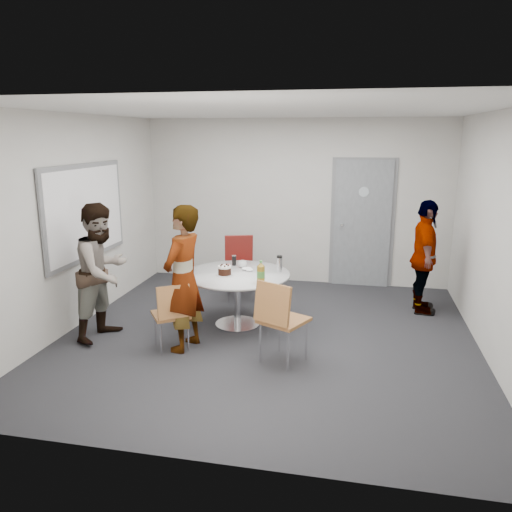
% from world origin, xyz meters
% --- Properties ---
extents(floor, '(5.00, 5.00, 0.00)m').
position_xyz_m(floor, '(0.00, 0.00, 0.00)').
color(floor, '#232327').
rests_on(floor, ground).
extents(ceiling, '(5.00, 5.00, 0.00)m').
position_xyz_m(ceiling, '(0.00, 0.00, 2.70)').
color(ceiling, silver).
rests_on(ceiling, wall_back).
extents(wall_back, '(5.00, 0.00, 5.00)m').
position_xyz_m(wall_back, '(0.00, 2.50, 1.35)').
color(wall_back, silver).
rests_on(wall_back, floor).
extents(wall_left, '(0.00, 5.00, 5.00)m').
position_xyz_m(wall_left, '(-2.50, 0.00, 1.35)').
color(wall_left, silver).
rests_on(wall_left, floor).
extents(wall_right, '(0.00, 5.00, 5.00)m').
position_xyz_m(wall_right, '(2.50, 0.00, 1.35)').
color(wall_right, silver).
rests_on(wall_right, floor).
extents(wall_front, '(5.00, 0.00, 5.00)m').
position_xyz_m(wall_front, '(0.00, -2.50, 1.35)').
color(wall_front, silver).
rests_on(wall_front, floor).
extents(door, '(1.02, 0.17, 2.12)m').
position_xyz_m(door, '(1.10, 2.48, 1.03)').
color(door, slate).
rests_on(door, wall_back).
extents(whiteboard, '(0.04, 1.90, 1.25)m').
position_xyz_m(whiteboard, '(-2.46, 0.20, 1.45)').
color(whiteboard, slate).
rests_on(whiteboard, wall_left).
extents(table, '(1.35, 1.35, 0.99)m').
position_xyz_m(table, '(-0.44, 0.29, 0.61)').
color(table, silver).
rests_on(table, floor).
extents(chair_near_left, '(0.55, 0.56, 0.82)m').
position_xyz_m(chair_near_left, '(-0.98, -0.64, 0.49)').
color(chair_near_left, brown).
rests_on(chair_near_left, floor).
extents(chair_near_right, '(0.61, 0.63, 0.94)m').
position_xyz_m(chair_near_right, '(0.26, -0.73, 0.58)').
color(chair_near_right, brown).
rests_on(chair_near_right, floor).
extents(chair_far, '(0.57, 0.60, 0.94)m').
position_xyz_m(chair_far, '(-0.71, 1.46, 0.58)').
color(chair_far, maroon).
rests_on(chair_far, floor).
extents(person_main, '(0.52, 0.68, 1.69)m').
position_xyz_m(person_main, '(-0.88, -0.53, 0.84)').
color(person_main, '#A5C6EA').
rests_on(person_main, floor).
extents(person_left, '(0.79, 0.92, 1.66)m').
position_xyz_m(person_left, '(-1.95, -0.39, 0.83)').
color(person_left, white).
rests_on(person_left, floor).
extents(person_right, '(0.39, 0.93, 1.59)m').
position_xyz_m(person_right, '(1.95, 1.31, 0.79)').
color(person_right, black).
rests_on(person_right, floor).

